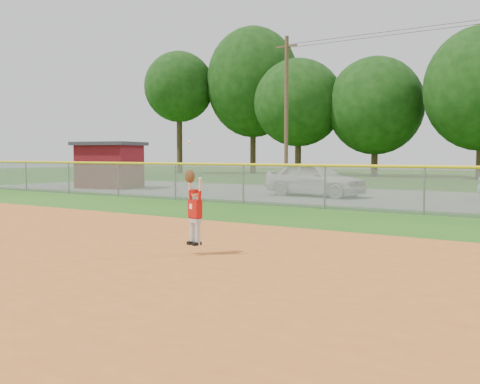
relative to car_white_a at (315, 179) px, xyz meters
name	(u,v)px	position (x,y,z in m)	size (l,w,h in m)	color
ground	(103,254)	(2.57, -14.65, -0.80)	(120.00, 120.00, 0.00)	#255814
parking_strip	(382,197)	(2.57, 1.35, -0.78)	(44.00, 10.00, 0.03)	slate
car_white_a	(315,179)	(0.00, 0.00, 0.00)	(1.82, 4.52, 1.54)	silver
utility_shed	(110,165)	(-12.13, -0.76, 0.51)	(3.88, 3.28, 2.57)	#5D0D12
outfield_fence	(325,183)	(2.57, -4.65, 0.08)	(40.06, 0.10, 1.55)	gray
power_lines	(441,100)	(3.57, 7.35, 3.88)	(19.40, 0.24, 9.00)	#4C3823
ballplayer	(194,207)	(4.13, -13.85, 0.10)	(0.46, 0.25, 1.92)	silver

